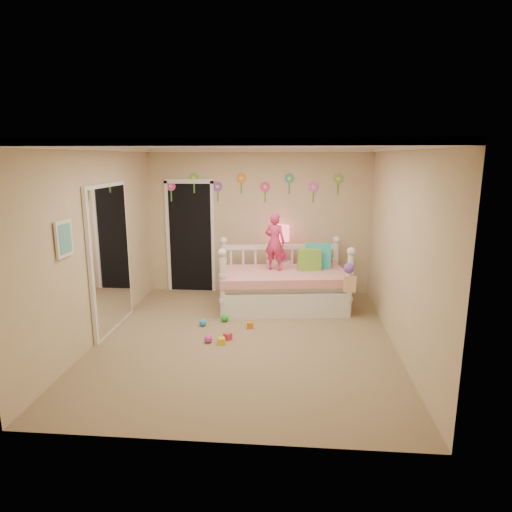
# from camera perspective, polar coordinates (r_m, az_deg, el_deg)

# --- Properties ---
(floor) EXTENTS (4.00, 4.50, 0.01)m
(floor) POSITION_cam_1_polar(r_m,az_deg,el_deg) (6.20, -1.41, -10.72)
(floor) COLOR #7F684C
(floor) RESTS_ON ground
(ceiling) EXTENTS (4.00, 4.50, 0.01)m
(ceiling) POSITION_cam_1_polar(r_m,az_deg,el_deg) (5.70, -1.56, 14.06)
(ceiling) COLOR white
(ceiling) RESTS_ON floor
(back_wall) EXTENTS (4.00, 0.01, 2.60)m
(back_wall) POSITION_cam_1_polar(r_m,az_deg,el_deg) (8.02, 0.28, 4.34)
(back_wall) COLOR tan
(back_wall) RESTS_ON floor
(left_wall) EXTENTS (0.01, 4.50, 2.60)m
(left_wall) POSITION_cam_1_polar(r_m,az_deg,el_deg) (6.35, -19.74, 1.37)
(left_wall) COLOR tan
(left_wall) RESTS_ON floor
(right_wall) EXTENTS (0.01, 4.50, 2.60)m
(right_wall) POSITION_cam_1_polar(r_m,az_deg,el_deg) (5.94, 18.08, 0.75)
(right_wall) COLOR tan
(right_wall) RESTS_ON floor
(crown_molding) EXTENTS (4.00, 4.50, 0.06)m
(crown_molding) POSITION_cam_1_polar(r_m,az_deg,el_deg) (5.69, -1.56, 13.75)
(crown_molding) COLOR white
(crown_molding) RESTS_ON ceiling
(daybed) EXTENTS (2.21, 1.38, 1.13)m
(daybed) POSITION_cam_1_polar(r_m,az_deg,el_deg) (7.29, 3.52, -2.46)
(daybed) COLOR white
(daybed) RESTS_ON floor
(pillow_turquoise) EXTENTS (0.42, 0.16, 0.42)m
(pillow_turquoise) POSITION_cam_1_polar(r_m,az_deg,el_deg) (7.51, 7.99, 0.03)
(pillow_turquoise) COLOR #29CEC2
(pillow_turquoise) RESTS_ON daybed
(pillow_lime) EXTENTS (0.39, 0.19, 0.36)m
(pillow_lime) POSITION_cam_1_polar(r_m,az_deg,el_deg) (7.33, 6.87, -0.48)
(pillow_lime) COLOR #74B938
(pillow_lime) RESTS_ON daybed
(child) EXTENTS (0.40, 0.32, 0.95)m
(child) POSITION_cam_1_polar(r_m,az_deg,el_deg) (7.25, 2.42, 1.83)
(child) COLOR #D53060
(child) RESTS_ON daybed
(nightstand) EXTENTS (0.41, 0.33, 0.63)m
(nightstand) POSITION_cam_1_polar(r_m,az_deg,el_deg) (8.02, 3.17, -2.87)
(nightstand) COLOR white
(nightstand) RESTS_ON floor
(table_lamp) EXTENTS (0.29, 0.29, 0.64)m
(table_lamp) POSITION_cam_1_polar(r_m,az_deg,el_deg) (7.86, 3.24, 2.36)
(table_lamp) COLOR #F42099
(table_lamp) RESTS_ON nightstand
(closet_doorway) EXTENTS (0.90, 0.04, 2.07)m
(closet_doorway) POSITION_cam_1_polar(r_m,az_deg,el_deg) (8.24, -8.44, 2.56)
(closet_doorway) COLOR black
(closet_doorway) RESTS_ON back_wall
(flower_decals) EXTENTS (3.40, 0.02, 0.50)m
(flower_decals) POSITION_cam_1_polar(r_m,az_deg,el_deg) (7.95, -0.37, 8.90)
(flower_decals) COLOR #B2668C
(flower_decals) RESTS_ON back_wall
(mirror_closet) EXTENTS (0.07, 1.30, 2.10)m
(mirror_closet) POSITION_cam_1_polar(r_m,az_deg,el_deg) (6.65, -18.21, -0.24)
(mirror_closet) COLOR white
(mirror_closet) RESTS_ON left_wall
(wall_picture) EXTENTS (0.05, 0.34, 0.42)m
(wall_picture) POSITION_cam_1_polar(r_m,az_deg,el_deg) (5.50, -23.48, 2.07)
(wall_picture) COLOR white
(wall_picture) RESTS_ON left_wall
(hanging_bag) EXTENTS (0.20, 0.16, 0.36)m
(hanging_bag) POSITION_cam_1_polar(r_m,az_deg,el_deg) (6.76, 11.82, -2.84)
(hanging_bag) COLOR beige
(hanging_bag) RESTS_ON daybed
(toy_scatter) EXTENTS (0.97, 1.40, 0.11)m
(toy_scatter) POSITION_cam_1_polar(r_m,az_deg,el_deg) (6.32, -4.00, -9.77)
(toy_scatter) COLOR #996666
(toy_scatter) RESTS_ON floor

